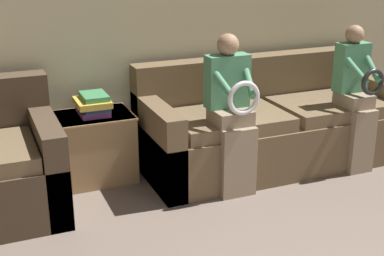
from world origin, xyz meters
TOP-DOWN VIEW (x-y plane):
  - wall_back at (0.00, 3.32)m, footprint 7.66×0.06m
  - couch_main at (0.84, 2.81)m, footprint 2.26×0.89m
  - child_left_seated at (0.26, 2.44)m, footprint 0.33×0.37m
  - child_right_seated at (1.41, 2.44)m, footprint 0.27×0.36m
  - side_shelf at (-0.65, 3.03)m, footprint 0.60×0.47m
  - book_stack at (-0.65, 3.03)m, footprint 0.25×0.33m

SIDE VIEW (x-z plane):
  - side_shelf at x=-0.65m, z-range 0.01..0.56m
  - couch_main at x=0.84m, z-range -0.12..0.77m
  - book_stack at x=-0.65m, z-range 0.55..0.72m
  - child_left_seated at x=0.26m, z-range 0.05..1.26m
  - child_right_seated at x=1.41m, z-range 0.06..1.26m
  - wall_back at x=0.00m, z-range 0.00..2.55m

